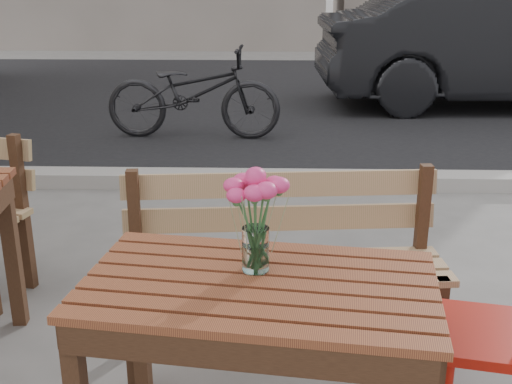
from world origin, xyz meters
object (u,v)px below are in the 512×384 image
main_table (259,313)px  bicycle (193,93)px  main_vase (256,208)px  parked_car (509,44)px

main_table → bicycle: 4.85m
main_vase → bicycle: size_ratio=0.20×
main_table → parked_car: (3.07, 6.62, 0.20)m
parked_car → main_table: bearing=153.1°
main_table → main_vase: (-0.01, 0.09, 0.35)m
main_table → parked_car: 7.30m
main_table → bicycle: (-0.81, 4.78, -0.12)m
main_vase → parked_car: (3.08, 6.54, -0.15)m
main_vase → parked_car: 7.23m
main_table → parked_car: parked_car is taller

